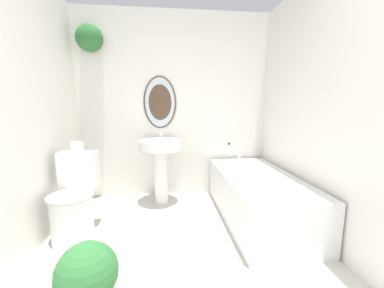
{
  "coord_description": "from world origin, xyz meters",
  "views": [
    {
      "loc": [
        -0.13,
        -0.46,
        1.22
      ],
      "look_at": [
        0.11,
        1.66,
        0.87
      ],
      "focal_mm": 22.0,
      "sensor_mm": 36.0,
      "label": 1
    }
  ],
  "objects_px": {
    "potted_plant": "(87,278)",
    "toilet_paper_roll": "(77,147)",
    "shampoo_bottle": "(229,149)",
    "toilet": "(74,204)",
    "pedestal_sink": "(161,157)",
    "bathtub": "(258,196)"
  },
  "relations": [
    {
      "from": "pedestal_sink",
      "to": "potted_plant",
      "type": "bearing_deg",
      "value": -103.98
    },
    {
      "from": "pedestal_sink",
      "to": "toilet_paper_roll",
      "type": "relative_size",
      "value": 8.18
    },
    {
      "from": "toilet",
      "to": "toilet_paper_roll",
      "type": "relative_size",
      "value": 6.98
    },
    {
      "from": "pedestal_sink",
      "to": "bathtub",
      "type": "height_order",
      "value": "pedestal_sink"
    },
    {
      "from": "toilet",
      "to": "toilet_paper_roll",
      "type": "height_order",
      "value": "toilet_paper_roll"
    },
    {
      "from": "toilet_paper_roll",
      "to": "potted_plant",
      "type": "bearing_deg",
      "value": -70.24
    },
    {
      "from": "bathtub",
      "to": "shampoo_bottle",
      "type": "xyz_separation_m",
      "value": [
        -0.15,
        0.67,
        0.38
      ]
    },
    {
      "from": "toilet",
      "to": "potted_plant",
      "type": "xyz_separation_m",
      "value": [
        0.4,
        -0.91,
        -0.07
      ]
    },
    {
      "from": "bathtub",
      "to": "potted_plant",
      "type": "relative_size",
      "value": 3.42
    },
    {
      "from": "potted_plant",
      "to": "toilet_paper_roll",
      "type": "height_order",
      "value": "toilet_paper_roll"
    },
    {
      "from": "toilet_paper_roll",
      "to": "shampoo_bottle",
      "type": "bearing_deg",
      "value": 20.36
    },
    {
      "from": "potted_plant",
      "to": "shampoo_bottle",
      "type": "bearing_deg",
      "value": 53.27
    },
    {
      "from": "potted_plant",
      "to": "toilet_paper_roll",
      "type": "relative_size",
      "value": 4.14
    },
    {
      "from": "pedestal_sink",
      "to": "shampoo_bottle",
      "type": "bearing_deg",
      "value": 8.74
    },
    {
      "from": "shampoo_bottle",
      "to": "pedestal_sink",
      "type": "bearing_deg",
      "value": -171.26
    },
    {
      "from": "toilet",
      "to": "pedestal_sink",
      "type": "distance_m",
      "value": 1.08
    },
    {
      "from": "toilet_paper_roll",
      "to": "bathtub",
      "type": "bearing_deg",
      "value": -1.43
    },
    {
      "from": "pedestal_sink",
      "to": "bathtub",
      "type": "distance_m",
      "value": 1.22
    },
    {
      "from": "bathtub",
      "to": "potted_plant",
      "type": "height_order",
      "value": "bathtub"
    },
    {
      "from": "toilet",
      "to": "pedestal_sink",
      "type": "height_order",
      "value": "pedestal_sink"
    },
    {
      "from": "pedestal_sink",
      "to": "toilet_paper_roll",
      "type": "xyz_separation_m",
      "value": [
        -0.79,
        -0.49,
        0.22
      ]
    },
    {
      "from": "toilet",
      "to": "bathtub",
      "type": "height_order",
      "value": "toilet"
    }
  ]
}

